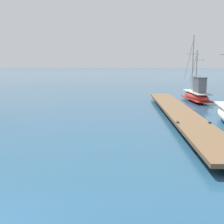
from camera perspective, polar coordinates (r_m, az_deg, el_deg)
The scene contains 2 objects.
floating_dock at distance 19.25m, azimuth 12.91°, elevation 0.09°, with size 2.28×20.63×0.53m.
fishing_boat_1 at distance 27.51m, azimuth 16.21°, elevation 3.38°, with size 1.89×6.98×6.02m.
Camera 1 is at (3.38, -4.13, 3.46)m, focal length 46.80 mm.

